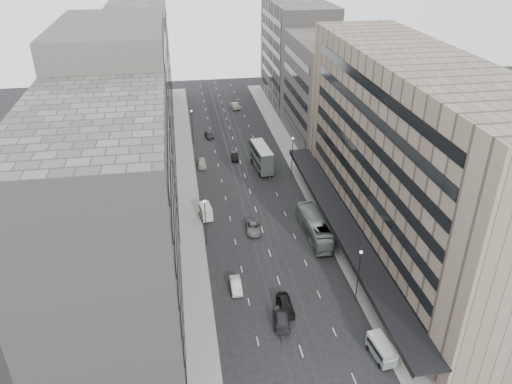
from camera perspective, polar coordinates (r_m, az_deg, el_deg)
ground at (r=73.69m, az=2.74°, el=-10.52°), size 220.00×220.00×0.00m
sidewalk_right at (r=107.14m, az=4.98°, el=2.72°), size 4.00×125.00×0.15m
sidewalk_left at (r=104.27m, az=-7.94°, el=1.79°), size 4.00×125.00×0.15m
department_store at (r=78.96m, az=17.24°, el=3.69°), size 19.20×60.00×30.00m
building_right_mid at (r=118.33m, az=8.09°, el=11.26°), size 15.00×28.00×24.00m
building_right_far at (r=145.77m, az=4.71°, el=15.48°), size 15.00×32.00×28.00m
building_left_a at (r=57.94m, az=-16.60°, el=-5.58°), size 15.00×28.00×30.00m
building_left_b at (r=80.98m, az=-14.98°, el=6.22°), size 15.00×26.00×34.00m
building_left_c at (r=107.80m, az=-13.67°, el=9.32°), size 15.00×28.00×25.00m
building_left_d at (r=139.09m, az=-13.05°, el=14.25°), size 15.00×38.00×28.00m
lamp_right_near at (r=69.14m, az=11.69°, el=-8.72°), size 0.44×0.44×8.32m
lamp_right_far at (r=102.28m, az=4.17°, el=4.63°), size 0.44×0.44×8.32m
lamp_left_near at (r=79.46m, az=-5.81°, el=-2.88°), size 0.44×0.44×8.32m
lamp_left_far at (r=118.38m, az=-7.32°, el=7.84°), size 0.44×0.44×8.32m
bus_near at (r=83.14m, az=7.00°, el=-4.32°), size 3.24×11.74×3.24m
bus_far at (r=84.06m, az=6.67°, el=-3.83°), size 3.42×12.37×3.41m
double_decker at (r=105.40m, az=0.64°, el=4.02°), size 3.63×9.68×5.18m
vw_microbus at (r=64.30m, az=14.14°, el=-17.00°), size 2.49×4.67×2.41m
panel_van at (r=88.61m, az=-5.76°, el=-2.21°), size 2.35×4.15×2.49m
sedan_0 at (r=69.05m, az=3.37°, el=-12.79°), size 1.97×4.89×1.67m
sedan_1 at (r=72.44m, az=-2.31°, el=-10.60°), size 1.48×4.24×1.40m
sedan_2 at (r=84.88m, az=-0.31°, el=-4.08°), size 2.83×5.24×1.40m
sedan_3 at (r=67.36m, az=2.92°, el=-14.11°), size 2.84×5.55×1.54m
sedan_4 at (r=108.07m, az=-6.19°, el=3.33°), size 1.95×4.79×1.63m
sedan_5 at (r=111.06m, az=-2.47°, el=4.12°), size 1.81×4.28×1.37m
sedan_6 at (r=111.07m, az=0.25°, el=4.24°), size 2.93×6.14×1.69m
sedan_7 at (r=117.59m, az=-0.17°, el=5.63°), size 2.49×5.70×1.63m
sedan_8 at (r=123.17m, az=-5.37°, el=6.53°), size 2.17×4.29×1.40m
sedan_9 at (r=143.37m, az=-2.48°, el=9.86°), size 2.43×5.28×1.68m
pedestrian at (r=64.71m, az=17.63°, el=-17.59°), size 0.71×0.49×1.85m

